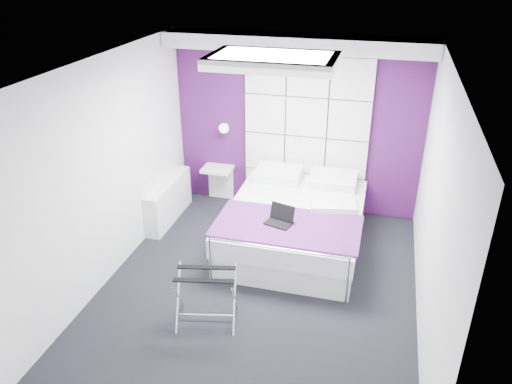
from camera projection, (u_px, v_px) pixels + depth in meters
floor at (258, 289)px, 5.87m from camera, size 4.40×4.40×0.00m
ceiling at (258, 67)px, 4.72m from camera, size 4.40×4.40×0.00m
wall_back at (297, 125)px, 7.20m from camera, size 3.60×0.00×3.60m
wall_left at (106, 172)px, 5.71m from camera, size 0.00×4.40×4.40m
wall_right at (436, 211)px, 4.88m from camera, size 0.00×4.40×4.40m
accent_wall at (296, 125)px, 7.19m from camera, size 3.58×0.02×2.58m
soffit at (296, 43)px, 6.45m from camera, size 3.58×0.50×0.20m
headboard at (306, 136)px, 7.17m from camera, size 1.80×0.08×2.30m
skylight at (273, 60)px, 5.26m from camera, size 1.36×0.86×0.12m
wall_lamp at (225, 127)px, 7.36m from camera, size 0.15×0.15×0.15m
radiator at (168, 200)px, 7.26m from camera, size 0.22×1.20×0.60m
bed at (295, 224)px, 6.62m from camera, size 1.76×2.13×0.75m
nightstand at (218, 169)px, 7.65m from camera, size 0.45×0.35×0.05m
luggage_rack at (206, 297)px, 5.26m from camera, size 0.62×0.46×0.61m
laptop at (280, 218)px, 6.06m from camera, size 0.32×0.23×0.23m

